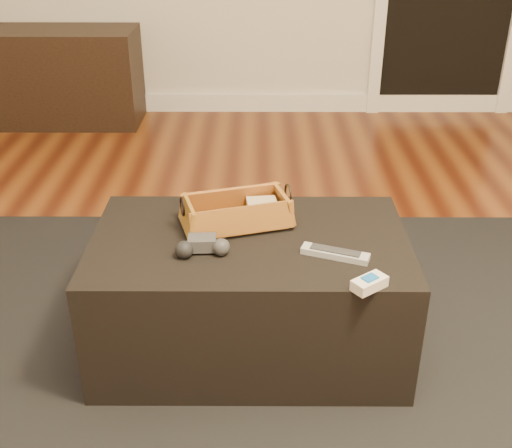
{
  "coord_description": "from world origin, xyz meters",
  "views": [
    {
      "loc": [
        0.06,
        -1.61,
        1.42
      ],
      "look_at": [
        0.05,
        0.13,
        0.49
      ],
      "focal_mm": 45.0,
      "sensor_mm": 36.0,
      "label": 1
    }
  ],
  "objects_px": {
    "silver_remote": "(335,253)",
    "wicker_basket": "(237,214)",
    "media_cabinet": "(20,77)",
    "cream_gadget": "(369,283)",
    "tv_remote": "(232,221)",
    "ottoman": "(250,293)",
    "game_controller": "(203,246)"
  },
  "relations": [
    {
      "from": "tv_remote",
      "to": "game_controller",
      "type": "bearing_deg",
      "value": -138.97
    },
    {
      "from": "game_controller",
      "to": "cream_gadget",
      "type": "relative_size",
      "value": 1.53
    },
    {
      "from": "media_cabinet",
      "to": "tv_remote",
      "type": "xyz_separation_m",
      "value": [
        1.47,
        -2.3,
        0.15
      ]
    },
    {
      "from": "media_cabinet",
      "to": "tv_remote",
      "type": "distance_m",
      "value": 2.73
    },
    {
      "from": "silver_remote",
      "to": "cream_gadget",
      "type": "height_order",
      "value": "cream_gadget"
    },
    {
      "from": "game_controller",
      "to": "cream_gadget",
      "type": "bearing_deg",
      "value": -21.16
    },
    {
      "from": "tv_remote",
      "to": "wicker_basket",
      "type": "xyz_separation_m",
      "value": [
        0.01,
        0.02,
        0.02
      ]
    },
    {
      "from": "silver_remote",
      "to": "wicker_basket",
      "type": "bearing_deg",
      "value": 146.55
    },
    {
      "from": "tv_remote",
      "to": "silver_remote",
      "type": "height_order",
      "value": "tv_remote"
    },
    {
      "from": "media_cabinet",
      "to": "wicker_basket",
      "type": "xyz_separation_m",
      "value": [
        1.48,
        -2.28,
        0.17
      ]
    },
    {
      "from": "game_controller",
      "to": "tv_remote",
      "type": "bearing_deg",
      "value": 63.55
    },
    {
      "from": "ottoman",
      "to": "cream_gadget",
      "type": "height_order",
      "value": "cream_gadget"
    },
    {
      "from": "media_cabinet",
      "to": "wicker_basket",
      "type": "distance_m",
      "value": 2.72
    },
    {
      "from": "tv_remote",
      "to": "game_controller",
      "type": "relative_size",
      "value": 1.1
    },
    {
      "from": "ottoman",
      "to": "wicker_basket",
      "type": "relative_size",
      "value": 2.58
    },
    {
      "from": "ottoman",
      "to": "cream_gadget",
      "type": "relative_size",
      "value": 9.03
    },
    {
      "from": "ottoman",
      "to": "tv_remote",
      "type": "xyz_separation_m",
      "value": [
        -0.06,
        0.07,
        0.23
      ]
    },
    {
      "from": "media_cabinet",
      "to": "silver_remote",
      "type": "height_order",
      "value": "media_cabinet"
    },
    {
      "from": "media_cabinet",
      "to": "wicker_basket",
      "type": "bearing_deg",
      "value": -56.92
    },
    {
      "from": "media_cabinet",
      "to": "tv_remote",
      "type": "relative_size",
      "value": 8.29
    },
    {
      "from": "silver_remote",
      "to": "tv_remote",
      "type": "bearing_deg",
      "value": 150.04
    },
    {
      "from": "media_cabinet",
      "to": "ottoman",
      "type": "height_order",
      "value": "media_cabinet"
    },
    {
      "from": "game_controller",
      "to": "ottoman",
      "type": "bearing_deg",
      "value": 35.44
    },
    {
      "from": "media_cabinet",
      "to": "cream_gadget",
      "type": "distance_m",
      "value": 3.24
    },
    {
      "from": "ottoman",
      "to": "silver_remote",
      "type": "height_order",
      "value": "silver_remote"
    },
    {
      "from": "wicker_basket",
      "to": "game_controller",
      "type": "bearing_deg",
      "value": -117.52
    },
    {
      "from": "ottoman",
      "to": "game_controller",
      "type": "height_order",
      "value": "game_controller"
    },
    {
      "from": "silver_remote",
      "to": "cream_gadget",
      "type": "bearing_deg",
      "value": -65.91
    },
    {
      "from": "tv_remote",
      "to": "game_controller",
      "type": "height_order",
      "value": "game_controller"
    },
    {
      "from": "media_cabinet",
      "to": "silver_remote",
      "type": "bearing_deg",
      "value": -54.23
    },
    {
      "from": "tv_remote",
      "to": "game_controller",
      "type": "distance_m",
      "value": 0.19
    },
    {
      "from": "ottoman",
      "to": "tv_remote",
      "type": "bearing_deg",
      "value": 129.88
    }
  ]
}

